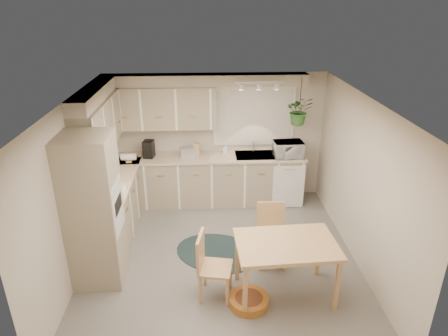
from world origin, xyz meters
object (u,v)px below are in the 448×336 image
(braided_rug, at_px, (218,252))
(pet_bed, at_px, (249,301))
(microwave, at_px, (288,148))
(dining_table, at_px, (285,269))
(chair_left, at_px, (216,267))
(chair_back, at_px, (272,236))

(braided_rug, bearing_deg, pet_bed, -72.65)
(microwave, bearing_deg, braided_rug, -134.60)
(dining_table, bearing_deg, chair_left, 178.97)
(dining_table, relative_size, pet_bed, 2.46)
(braided_rug, distance_m, pet_bed, 1.20)
(pet_bed, bearing_deg, dining_table, 21.83)
(pet_bed, bearing_deg, braided_rug, 107.35)
(chair_left, bearing_deg, pet_bed, 73.60)
(braided_rug, relative_size, microwave, 2.55)
(chair_left, bearing_deg, braided_rug, -173.45)
(chair_left, relative_size, pet_bed, 1.77)
(chair_back, xyz_separation_m, microwave, (0.56, 1.85, 0.66))
(pet_bed, relative_size, microwave, 0.98)
(dining_table, distance_m, microwave, 2.68)
(chair_back, distance_m, pet_bed, 1.04)
(chair_left, xyz_separation_m, pet_bed, (0.42, -0.21, -0.39))
(chair_left, height_order, pet_bed, chair_left)
(dining_table, xyz_separation_m, microwave, (0.50, 2.53, 0.72))
(microwave, bearing_deg, pet_bed, -114.17)
(dining_table, height_order, microwave, microwave)
(braided_rug, height_order, pet_bed, pet_bed)
(pet_bed, height_order, microwave, microwave)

